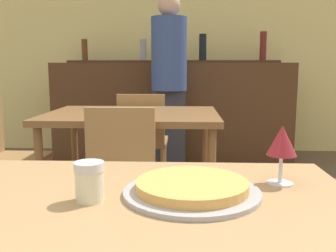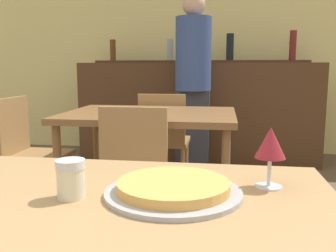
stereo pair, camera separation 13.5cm
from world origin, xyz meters
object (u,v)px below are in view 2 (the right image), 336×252
chair_far_side_front (129,175)px  wine_glass (270,145)px  cheese_shaker (71,179)px  chair_far_side_left (28,147)px  pizza_tray (173,189)px  chair_far_side_back (164,135)px  person_standing (193,79)px

chair_far_side_front → wine_glass: 1.14m
cheese_shaker → wine_glass: (0.48, 0.15, 0.07)m
chair_far_side_left → pizza_tray: (1.26, -1.58, 0.27)m
chair_far_side_back → cheese_shaker: (0.13, -2.22, 0.31)m
chair_far_side_left → person_standing: bearing=-43.4°
cheese_shaker → wine_glass: size_ratio=0.59×
chair_far_side_back → chair_far_side_left: size_ratio=1.00×
wine_glass → chair_far_side_back: bearing=106.3°
chair_far_side_back → wine_glass: 2.19m
person_standing → cheese_shaker: bearing=-91.4°
wine_glass → cheese_shaker: bearing=-162.4°
cheese_shaker → person_standing: (0.07, 2.79, 0.15)m
cheese_shaker → person_standing: size_ratio=0.05×
pizza_tray → person_standing: bearing=93.6°
chair_far_side_back → pizza_tray: 2.22m
chair_far_side_front → chair_far_side_back: (0.00, 1.18, 0.00)m
chair_far_side_left → person_standing: size_ratio=0.48×
chair_far_side_front → chair_far_side_left: bearing=146.7°
chair_far_side_front → wine_glass: (0.61, -0.89, 0.37)m
chair_far_side_back → person_standing: bearing=-109.2°
chair_far_side_left → cheese_shaker: bearing=-148.0°
chair_far_side_back → person_standing: person_standing is taller
chair_far_side_left → person_standing: person_standing is taller
pizza_tray → wine_glass: bearing=22.4°
cheese_shaker → pizza_tray: bearing=12.6°
chair_far_side_back → wine_glass: size_ratio=5.24×
pizza_tray → chair_far_side_left: bearing=128.6°
person_standing → wine_glass: bearing=-81.2°
chair_far_side_front → pizza_tray: size_ratio=2.47×
chair_far_side_front → pizza_tray: (0.37, -0.99, 0.27)m
chair_far_side_front → wine_glass: wine_glass is taller
chair_far_side_front → wine_glass: size_ratio=5.24×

